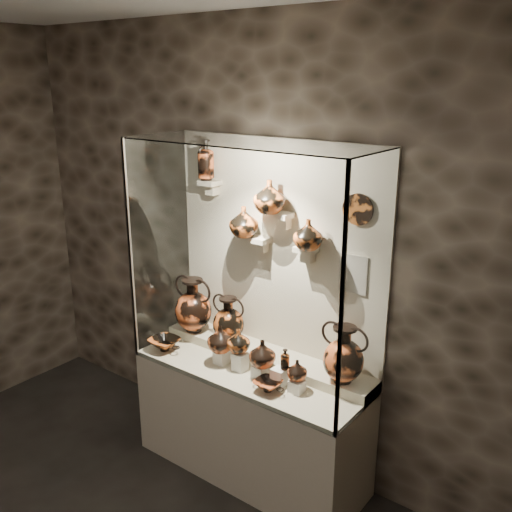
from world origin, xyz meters
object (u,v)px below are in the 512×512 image
(jug_e, at_px, (297,370))
(kylix_right, at_px, (268,385))
(amphora_mid, at_px, (229,319))
(jug_b, at_px, (239,341))
(lekythos_small, at_px, (285,358))
(ovoid_vase_a, at_px, (244,222))
(ovoid_vase_b, at_px, (270,196))
(jug_c, at_px, (263,353))
(jug_a, at_px, (221,339))
(ovoid_vase_c, at_px, (308,234))
(amphora_right, at_px, (343,354))
(lekythos_tall, at_px, (206,158))
(kylix_left, at_px, (165,343))
(amphora_left, at_px, (193,305))

(jug_e, bearing_deg, kylix_right, -145.32)
(amphora_mid, xyz_separation_m, jug_b, (0.24, -0.18, -0.03))
(amphora_mid, bearing_deg, jug_b, -44.52)
(jug_b, relative_size, jug_e, 1.23)
(lekythos_small, xyz_separation_m, ovoid_vase_a, (-0.51, 0.22, 0.79))
(ovoid_vase_a, distance_m, ovoid_vase_b, 0.30)
(amphora_mid, height_order, jug_c, amphora_mid)
(jug_e, height_order, kylix_right, jug_e)
(lekythos_small, height_order, ovoid_vase_a, ovoid_vase_a)
(jug_c, height_order, jug_e, jug_c)
(jug_a, height_order, ovoid_vase_a, ovoid_vase_a)
(ovoid_vase_a, bearing_deg, ovoid_vase_c, 20.65)
(amphora_mid, height_order, amphora_right, amphora_right)
(kylix_right, distance_m, lekythos_tall, 1.63)
(kylix_left, bearing_deg, lekythos_tall, 49.88)
(jug_c, xyz_separation_m, ovoid_vase_a, (-0.34, 0.23, 0.81))
(amphora_right, xyz_separation_m, ovoid_vase_b, (-0.62, 0.05, 0.93))
(jug_c, bearing_deg, kylix_right, -40.44)
(jug_c, distance_m, kylix_left, 0.84)
(ovoid_vase_b, bearing_deg, amphora_left, -168.83)
(amphora_right, height_order, ovoid_vase_a, ovoid_vase_a)
(amphora_mid, xyz_separation_m, amphora_right, (0.96, -0.01, 0.02))
(amphora_left, height_order, amphora_right, amphora_left)
(kylix_right, bearing_deg, amphora_left, -178.78)
(jug_a, xyz_separation_m, ovoid_vase_a, (0.02, 0.25, 0.80))
(amphora_right, distance_m, jug_c, 0.54)
(jug_a, bearing_deg, jug_c, -9.39)
(amphora_right, height_order, jug_b, amphora_right)
(amphora_right, bearing_deg, amphora_mid, -170.51)
(amphora_right, relative_size, jug_e, 2.81)
(amphora_left, relative_size, ovoid_vase_c, 2.13)
(kylix_right, bearing_deg, lekythos_tall, 173.48)
(amphora_mid, height_order, ovoid_vase_a, ovoid_vase_a)
(kylix_left, distance_m, kylix_right, 0.95)
(amphora_mid, xyz_separation_m, lekythos_tall, (-0.26, 0.08, 1.15))
(amphora_right, distance_m, ovoid_vase_b, 1.12)
(jug_a, relative_size, lekythos_small, 1.20)
(amphora_left, relative_size, jug_e, 3.09)
(ovoid_vase_b, xyz_separation_m, ovoid_vase_c, (0.30, 0.01, -0.21))
(jug_a, bearing_deg, jug_e, -10.26)
(ovoid_vase_c, bearing_deg, jug_a, -156.48)
(ovoid_vase_a, height_order, ovoid_vase_c, ovoid_vase_a)
(ovoid_vase_b, bearing_deg, kylix_left, -148.89)
(amphora_left, distance_m, ovoid_vase_a, 0.84)
(amphora_right, distance_m, kylix_right, 0.53)
(amphora_left, distance_m, ovoid_vase_b, 1.13)
(kylix_right, relative_size, ovoid_vase_c, 1.14)
(jug_b, height_order, ovoid_vase_b, ovoid_vase_b)
(amphora_right, relative_size, ovoid_vase_a, 1.81)
(ovoid_vase_a, bearing_deg, lekythos_small, -3.58)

